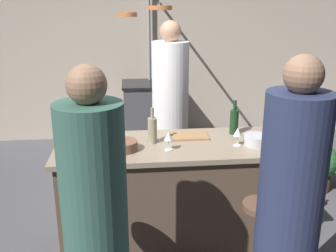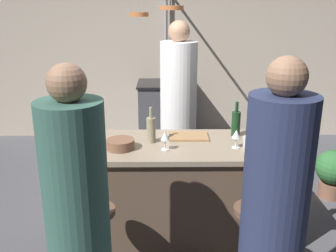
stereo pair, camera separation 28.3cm
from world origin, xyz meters
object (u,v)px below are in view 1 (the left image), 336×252
bar_stool_right (259,242)px  wine_glass_near_right_guest (238,133)px  guest_left (96,228)px  wine_bottle_red (234,121)px  mixing_bowl_wooden (123,146)px  stove_range (151,113)px  chef (170,114)px  wine_glass_near_left_guest (169,137)px  mixing_bowl_steel (257,140)px  potted_plant (320,165)px  pepper_mill (77,129)px  guest_right (288,216)px  cutting_board (188,136)px  wine_bottle_white (152,130)px  wine_bottle_amber (277,134)px  bar_stool_left (108,252)px

bar_stool_right → wine_glass_near_right_guest: size_ratio=4.66×
guest_left → wine_bottle_red: 1.60m
mixing_bowl_wooden → stove_range: bearing=81.8°
chef → wine_glass_near_right_guest: (0.40, -1.15, 0.17)m
chef → wine_glass_near_left_guest: 1.21m
stove_range → wine_glass_near_right_guest: (0.52, -2.54, 0.56)m
wine_glass_near_right_guest → mixing_bowl_steel: 0.17m
guest_left → wine_glass_near_left_guest: bearing=59.7°
potted_plant → pepper_mill: size_ratio=2.48×
guest_right → mixing_bowl_steel: size_ratio=8.51×
cutting_board → wine_bottle_white: 0.34m
wine_bottle_amber → guest_right: bearing=-105.6°
bar_stool_left → stove_range: bearing=81.0°
potted_plant → wine_bottle_white: (-1.85, -0.75, 0.71)m
guest_left → mixing_bowl_steel: size_ratio=8.34×
wine_bottle_amber → mixing_bowl_steel: size_ratio=1.41×
bar_stool_right → wine_bottle_amber: size_ratio=2.37×
bar_stool_left → wine_bottle_white: 0.98m
bar_stool_right → guest_right: 0.56m
stove_range → cutting_board: size_ratio=2.78×
guest_left → wine_bottle_amber: guest_left is taller
bar_stool_left → wine_bottle_red: wine_bottle_red is taller
guest_left → potted_plant: size_ratio=3.25×
mixing_bowl_steel → cutting_board: bearing=155.0°
pepper_mill → wine_bottle_red: 1.30m
pepper_mill → mixing_bowl_steel: bearing=-8.8°
bar_stool_left → mixing_bowl_steel: mixing_bowl_steel is taller
pepper_mill → mixing_bowl_wooden: (0.36, -0.23, -0.07)m
chef → guest_left: chef is taller
potted_plant → guest_left: bearing=-141.8°
stove_range → chef: (0.12, -1.39, 0.39)m
chef → cutting_board: bearing=-86.8°
wine_bottle_red → mixing_bowl_wooden: 0.98m
guest_left → wine_bottle_amber: bearing=31.2°
pepper_mill → wine_bottle_red: bearing=2.4°
wine_bottle_red → guest_left: bearing=-133.1°
stove_range → wine_glass_near_right_guest: wine_glass_near_right_guest is taller
chef → guest_right: (0.46, -2.04, -0.03)m
stove_range → guest_left: guest_left is taller
pepper_mill → wine_glass_near_right_guest: pepper_mill is taller
guest_right → cutting_board: guest_right is taller
chef → potted_plant: (1.60, -0.27, -0.54)m
chef → potted_plant: 1.71m
bar_stool_left → guest_right: size_ratio=0.39×
cutting_board → stove_range: bearing=94.2°
wine_glass_near_right_guest → wine_glass_near_left_guest: size_ratio=1.00×
wine_bottle_white → wine_glass_near_left_guest: (0.11, -0.17, -0.00)m
cutting_board → wine_glass_near_left_guest: size_ratio=2.19×
guest_right → potted_plant: bearing=57.2°
chef → wine_bottle_white: (-0.26, -1.02, 0.17)m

